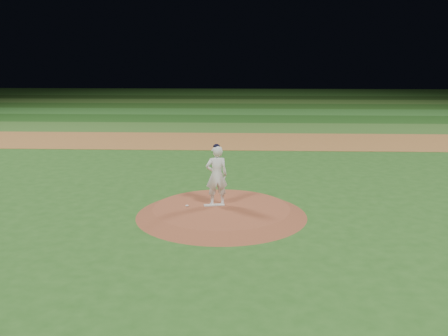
{
  "coord_description": "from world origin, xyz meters",
  "views": [
    {
      "loc": [
        0.71,
        -15.37,
        5.09
      ],
      "look_at": [
        0.0,
        2.0,
        1.1
      ],
      "focal_mm": 40.0,
      "sensor_mm": 36.0,
      "label": 1
    }
  ],
  "objects_px": {
    "pitchers_mound": "(221,211)",
    "pitcher_on_mound": "(217,175)",
    "rosin_bag": "(187,206)",
    "pitching_rubber": "(214,205)"
  },
  "relations": [
    {
      "from": "pitchers_mound",
      "to": "rosin_bag",
      "type": "xyz_separation_m",
      "value": [
        -1.12,
        0.05,
        0.15
      ]
    },
    {
      "from": "rosin_bag",
      "to": "pitcher_on_mound",
      "type": "distance_m",
      "value": 1.38
    },
    {
      "from": "pitchers_mound",
      "to": "pitcher_on_mound",
      "type": "bearing_deg",
      "value": 117.09
    },
    {
      "from": "pitchers_mound",
      "to": "rosin_bag",
      "type": "bearing_deg",
      "value": 177.35
    },
    {
      "from": "pitchers_mound",
      "to": "pitcher_on_mound",
      "type": "distance_m",
      "value": 1.18
    },
    {
      "from": "pitching_rubber",
      "to": "rosin_bag",
      "type": "bearing_deg",
      "value": 178.71
    },
    {
      "from": "rosin_bag",
      "to": "pitcher_on_mound",
      "type": "bearing_deg",
      "value": 16.76
    },
    {
      "from": "pitchers_mound",
      "to": "pitcher_on_mound",
      "type": "relative_size",
      "value": 2.72
    },
    {
      "from": "rosin_bag",
      "to": "pitcher_on_mound",
      "type": "xyz_separation_m",
      "value": [
        0.95,
        0.29,
        0.96
      ]
    },
    {
      "from": "pitching_rubber",
      "to": "rosin_bag",
      "type": "relative_size",
      "value": 6.45
    }
  ]
}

